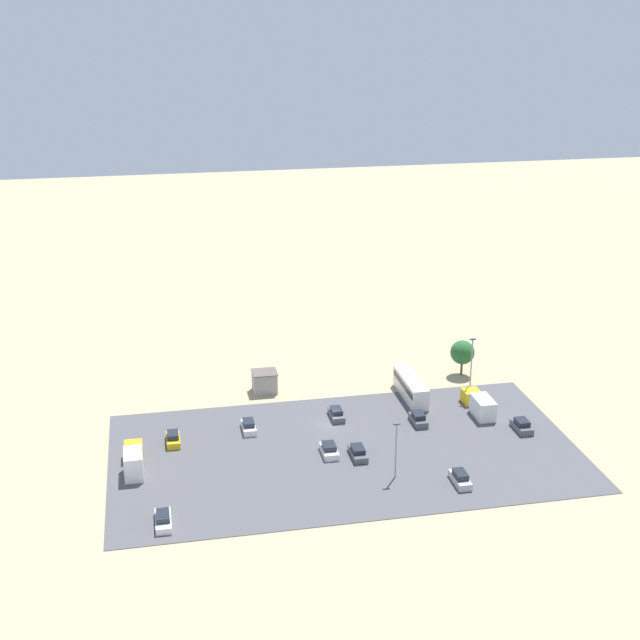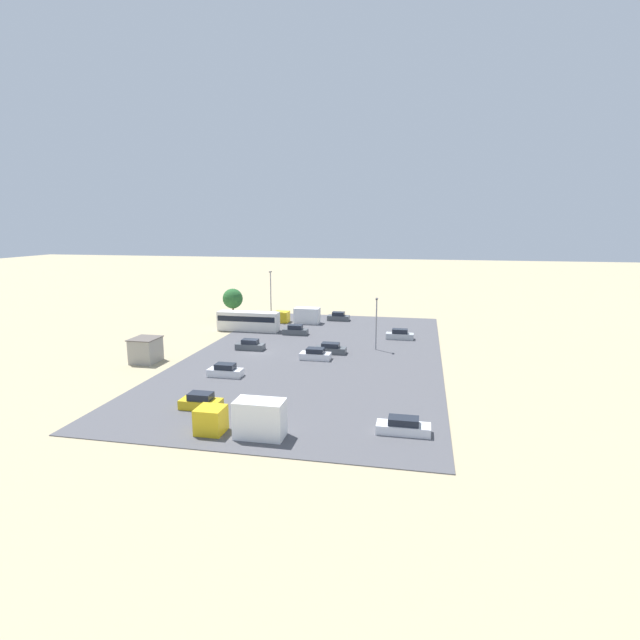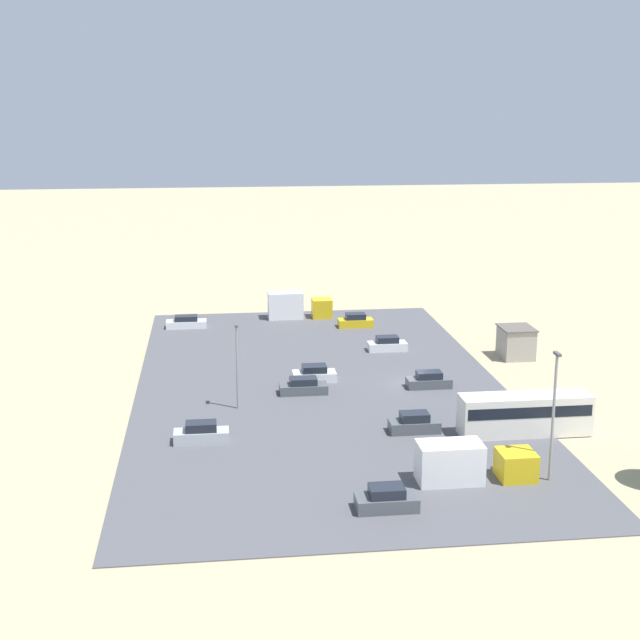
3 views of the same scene
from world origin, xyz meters
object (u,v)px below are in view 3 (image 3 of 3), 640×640
Objects in this scene: shed_building at (516,342)px; parked_truck_1 at (469,463)px; parked_car_1 at (356,321)px; parked_car_5 at (201,434)px; parked_car_2 at (314,374)px; parked_car_6 at (186,323)px; parked_car_8 at (387,344)px; parked_truck_0 at (296,306)px; parked_car_0 at (303,387)px; parked_car_4 at (414,424)px; parked_car_3 at (387,500)px; parked_car_7 at (429,381)px; bus at (525,413)px.

parked_truck_1 is (-29.85, 13.75, -0.26)m from shed_building.
parked_car_1 is 0.95× the size of parked_car_5.
parked_car_6 is (22.28, 12.70, -0.04)m from parked_car_2.
parked_car_8 is (9.68, -9.02, 0.00)m from parked_car_2.
parked_car_0 is at bearing -4.05° from parked_truck_0.
parked_car_5 reaches higher than parked_car_8.
parked_car_4 is 0.49× the size of parked_truck_1.
parked_car_1 reaches higher than parked_car_0.
parked_car_3 reaches higher than parked_car_2.
parked_car_1 is 0.87× the size of parked_car_6.
parked_car_3 is 14.51m from parked_car_4.
parked_car_3 is at bearing -173.04° from parked_car_0.
parked_truck_0 is at bearing -4.05° from parked_car_0.
parked_car_3 reaches higher than parked_car_7.
parked_truck_1 reaches higher than parked_car_4.
bus is 2.56× the size of parked_car_2.
shed_building is 0.82× the size of parked_car_6.
parked_car_3 is 0.99× the size of parked_car_8.
shed_building is at bearing -68.48° from parked_car_0.
bus is 2.59× the size of parked_car_4.
parked_car_1 is 0.53× the size of parked_truck_0.
parked_car_8 is (-10.60, -1.74, -0.03)m from parked_car_1.
bus is 2.45× the size of parked_car_5.
parked_car_4 is at bearing -170.45° from parked_truck_1.
parked_car_5 is at bearing -89.52° from parked_car_4.
parked_truck_0 reaches higher than bus.
bus is 2.41× the size of parked_car_0.
bus is 1.26× the size of parked_truck_1.
bus is at bearing -48.38° from parked_car_3.
parked_car_6 is 0.56× the size of parked_truck_1.
parked_car_5 is at bearing 42.14° from parked_car_3.
parked_car_0 is at bearing 139.90° from parked_car_5.
parked_car_5 is (-34.84, 17.93, 0.01)m from parked_car_1.
bus reaches higher than parked_car_7.
parked_car_4 is 41.43m from parked_car_6.
shed_building is 38.32m from parked_car_5.
parked_truck_0 is at bearing -128.32° from parked_car_1.
parked_car_0 is (-9.21, 23.35, -0.95)m from shed_building.
parked_car_3 is at bearing -20.01° from parked_car_4.
parked_car_2 is at bearing -1.43° from parked_truck_0.
parked_car_1 is at bearing -6.75° from parked_car_3.
parked_car_0 is 11.89m from parked_car_7.
parked_car_4 is at bearing -20.01° from parked_car_3.
bus is 26.35m from parked_car_8.
shed_building is at bearing -31.19° from parked_car_3.
parked_car_7 is at bearing 6.32° from parked_car_8.
bus is 2.55× the size of parked_car_7.
parked_car_0 is 0.52× the size of parked_truck_1.
bus is at bearing 12.39° from parked_car_1.
parked_truck_1 is at bearing -1.42° from parked_car_8.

